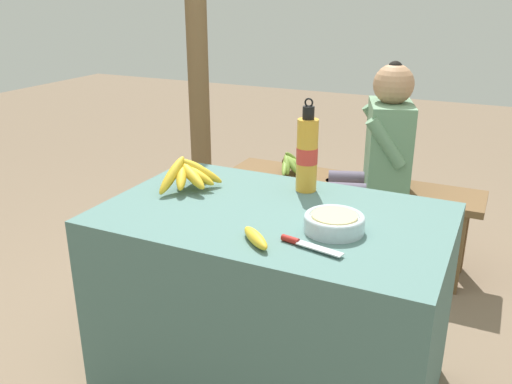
# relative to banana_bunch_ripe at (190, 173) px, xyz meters

# --- Properties ---
(ground_plane) EXTENTS (12.00, 12.00, 0.00)m
(ground_plane) POSITION_rel_banana_bunch_ripe_xyz_m (0.37, -0.08, -0.77)
(ground_plane) COLOR #75604C
(market_counter) EXTENTS (1.15, 0.72, 0.71)m
(market_counter) POSITION_rel_banana_bunch_ripe_xyz_m (0.37, -0.08, -0.42)
(market_counter) COLOR #4C706B
(market_counter) RESTS_ON ground_plane
(banana_bunch_ripe) EXTENTS (0.18, 0.30, 0.13)m
(banana_bunch_ripe) POSITION_rel_banana_bunch_ripe_xyz_m (0.00, 0.00, 0.00)
(banana_bunch_ripe) COLOR #4C381E
(banana_bunch_ripe) RESTS_ON market_counter
(serving_bowl) EXTENTS (0.19, 0.19, 0.05)m
(serving_bowl) POSITION_rel_banana_bunch_ripe_xyz_m (0.60, -0.14, -0.03)
(serving_bowl) COLOR silver
(serving_bowl) RESTS_ON market_counter
(water_bottle) EXTENTS (0.08, 0.08, 0.34)m
(water_bottle) POSITION_rel_banana_bunch_ripe_xyz_m (0.40, 0.17, 0.08)
(water_bottle) COLOR gold
(water_bottle) RESTS_ON market_counter
(loose_banana_front) EXTENTS (0.14, 0.13, 0.04)m
(loose_banana_front) POSITION_rel_banana_bunch_ripe_xyz_m (0.42, -0.32, -0.04)
(loose_banana_front) COLOR gold
(loose_banana_front) RESTS_ON market_counter
(knife) EXTENTS (0.20, 0.06, 0.02)m
(knife) POSITION_rel_banana_bunch_ripe_xyz_m (0.55, -0.28, -0.05)
(knife) COLOR #BCBCC1
(knife) RESTS_ON market_counter
(wooden_bench) EXTENTS (1.35, 0.32, 0.45)m
(wooden_bench) POSITION_rel_banana_bunch_ripe_xyz_m (0.33, 1.05, -0.40)
(wooden_bench) COLOR brown
(wooden_bench) RESTS_ON ground_plane
(seated_vendor) EXTENTS (0.46, 0.43, 1.09)m
(seated_vendor) POSITION_rel_banana_bunch_ripe_xyz_m (0.47, 1.00, -0.13)
(seated_vendor) COLOR #564C60
(seated_vendor) RESTS_ON ground_plane
(banana_bunch_green) EXTENTS (0.17, 0.28, 0.13)m
(banana_bunch_green) POSITION_rel_banana_bunch_ripe_xyz_m (-0.01, 1.05, -0.26)
(banana_bunch_green) COLOR #4C381E
(banana_bunch_green) RESTS_ON wooden_bench
(support_post_near) EXTENTS (0.13, 0.13, 2.69)m
(support_post_near) POSITION_rel_banana_bunch_ripe_xyz_m (-0.76, 1.33, 0.57)
(support_post_near) COLOR brown
(support_post_near) RESTS_ON ground_plane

